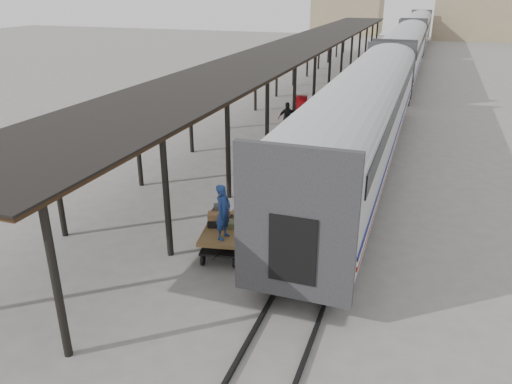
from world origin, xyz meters
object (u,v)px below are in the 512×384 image
Objects in this scene: baggage_cart at (225,233)px; pedestrian at (287,118)px; porter at (223,212)px; luggage_tug at (300,108)px.

baggage_cart is 1.40× the size of pedestrian.
pedestrian is (-2.20, 14.87, -0.81)m from porter.
baggage_cart is 1.49× the size of porter.
luggage_tug is 0.89× the size of pedestrian.
pedestrian reaches higher than baggage_cart.
porter is at bearing 76.31° from pedestrian.
luggage_tug reaches higher than baggage_cart.
porter reaches higher than pedestrian.
luggage_tug is at bearing -108.13° from pedestrian.
porter is 15.06m from pedestrian.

